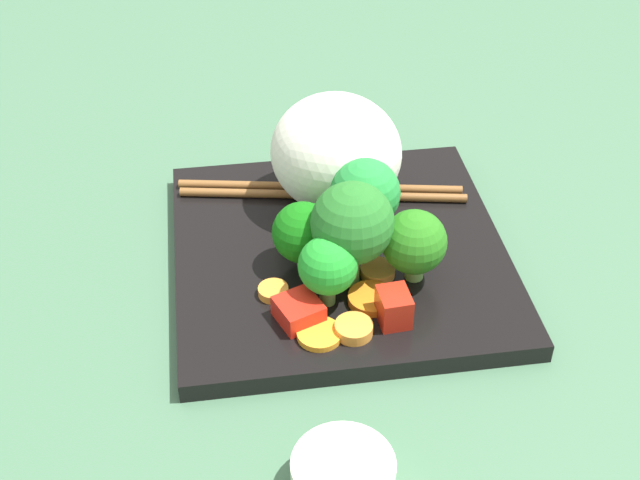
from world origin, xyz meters
TOP-DOWN VIEW (x-y plane):
  - ground_plane at (0.00, 0.00)cm, footprint 110.00×110.00cm
  - square_plate at (0.00, 0.00)cm, footprint 24.53×24.53cm
  - rice_mound at (-5.42, 0.87)cm, footprint 13.41×13.40cm
  - broccoli_floret_0 at (3.37, -0.40)cm, footprint 5.49×5.49cm
  - broccoli_floret_1 at (4.33, 3.97)cm, footprint 4.33×4.33cm
  - broccoli_floret_2 at (5.34, -2.04)cm, footprint 3.87×3.87cm
  - broccoli_floret_3 at (0.19, 1.68)cm, footprint 4.86×4.86cm
  - broccoli_floret_4 at (1.43, -2.90)cm, footprint 4.19×4.19cm
  - carrot_slice_0 at (6.01, 0.75)cm, footprint 4.15×4.15cm
  - carrot_slice_1 at (4.00, -5.42)cm, footprint 2.60×2.60cm
  - carrot_slice_2 at (3.50, 1.83)cm, footprint 3.21×3.21cm
  - carrot_slice_3 at (8.44, -3.22)cm, footprint 3.40×3.40cm
  - carrot_slice_4 at (8.60, -1.05)cm, footprint 2.60×2.60cm
  - carrot_slice_5 at (1.10, -0.67)cm, footprint 4.32×4.32cm
  - pepper_chunk_0 at (7.95, 1.69)cm, footprint 2.33×1.97cm
  - pepper_chunk_1 at (6.66, -4.20)cm, footprint 3.41×3.35cm
  - chopstick_pair at (-6.46, 0.29)cm, footprint 6.97×21.57cm
  - sauce_cup at (18.85, -4.09)cm, footprint 5.63×5.63cm

SIDE VIEW (x-z plane):
  - ground_plane at x=0.00cm, z-range -2.00..0.00cm
  - square_plate at x=0.00cm, z-range 0.00..1.40cm
  - sauce_cup at x=18.85cm, z-range 0.00..2.45cm
  - carrot_slice_3 at x=8.44cm, z-range 1.40..1.83cm
  - carrot_slice_5 at x=1.10cm, z-range 1.40..1.91cm
  - carrot_slice_0 at x=6.01cm, z-range 1.40..1.98cm
  - carrot_slice_1 at x=4.00cm, z-range 1.40..2.00cm
  - chopstick_pair at x=-6.46cm, z-range 1.40..2.06cm
  - carrot_slice_2 at x=3.50cm, z-range 1.40..2.09cm
  - carrot_slice_4 at x=8.60cm, z-range 1.40..2.18cm
  - pepper_chunk_1 at x=6.66cm, z-range 1.40..2.89cm
  - pepper_chunk_0 at x=7.95cm, z-range 1.40..3.64cm
  - broccoli_floret_4 at x=1.43cm, z-range 1.71..6.69cm
  - broccoli_floret_2 at x=5.34cm, z-range 1.90..6.91cm
  - broccoli_floret_1 at x=4.33cm, z-range 1.83..7.24cm
  - broccoli_floret_3 at x=0.19cm, z-range 2.22..9.07cm
  - rice_mound at x=-5.42cm, z-range 1.40..10.07cm
  - broccoli_floret_0 at x=3.37cm, z-range 2.07..9.65cm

